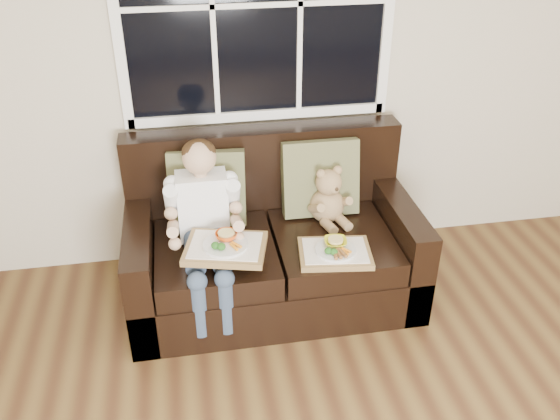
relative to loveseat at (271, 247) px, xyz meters
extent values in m
cube|color=beige|center=(0.39, 0.48, 1.04)|extent=(4.50, 0.02, 2.70)
cube|color=black|center=(0.00, 0.47, 1.34)|extent=(1.50, 0.02, 1.25)
cube|color=white|center=(0.00, 0.45, 0.69)|extent=(1.58, 0.04, 0.06)
cube|color=white|center=(-0.78, 0.45, 1.34)|extent=(0.06, 0.04, 1.37)
cube|color=white|center=(0.78, 0.45, 1.34)|extent=(0.06, 0.04, 1.37)
cube|color=white|center=(0.00, 0.45, 1.34)|extent=(1.50, 0.03, 0.03)
cube|color=black|center=(0.00, -0.07, -0.16)|extent=(1.70, 0.90, 0.30)
cube|color=black|center=(-0.77, -0.07, -0.01)|extent=(0.15, 0.90, 0.60)
cube|color=black|center=(0.78, -0.07, -0.01)|extent=(0.15, 0.90, 0.60)
cube|color=black|center=(0.00, 0.31, 0.32)|extent=(1.70, 0.18, 0.66)
cube|color=black|center=(-0.35, -0.15, 0.07)|extent=(0.68, 0.72, 0.15)
cube|color=black|center=(0.35, -0.15, 0.07)|extent=(0.68, 0.72, 0.15)
cube|color=olive|center=(-0.36, 0.15, 0.37)|extent=(0.47, 0.26, 0.46)
cube|color=olive|center=(0.33, 0.15, 0.37)|extent=(0.47, 0.22, 0.48)
cube|color=white|center=(-0.40, -0.02, 0.35)|extent=(0.28, 0.17, 0.39)
sphere|color=tan|center=(-0.40, -0.03, 0.65)|extent=(0.19, 0.19, 0.19)
ellipsoid|color=#322010|center=(-0.40, -0.01, 0.68)|extent=(0.19, 0.19, 0.13)
cylinder|color=#314057|center=(-0.47, -0.24, 0.19)|extent=(0.11, 0.35, 0.11)
cylinder|color=#314057|center=(-0.33, -0.24, 0.19)|extent=(0.11, 0.35, 0.11)
cylinder|color=#314057|center=(-0.47, -0.48, -0.02)|extent=(0.10, 0.10, 0.33)
cylinder|color=#314057|center=(-0.33, -0.48, -0.02)|extent=(0.10, 0.10, 0.33)
cylinder|color=tan|center=(-0.57, -0.15, 0.39)|extent=(0.07, 0.35, 0.27)
cylinder|color=tan|center=(-0.23, -0.15, 0.39)|extent=(0.07, 0.35, 0.27)
ellipsoid|color=tan|center=(0.35, 0.04, 0.24)|extent=(0.25, 0.23, 0.22)
sphere|color=tan|center=(0.35, 0.03, 0.40)|extent=(0.19, 0.19, 0.16)
sphere|color=tan|center=(0.30, 0.03, 0.47)|extent=(0.06, 0.06, 0.06)
sphere|color=tan|center=(0.41, 0.03, 0.47)|extent=(0.06, 0.06, 0.06)
sphere|color=tan|center=(0.35, -0.03, 0.39)|extent=(0.06, 0.06, 0.06)
sphere|color=#2F2215|center=(0.35, -0.06, 0.40)|extent=(0.02, 0.02, 0.02)
cylinder|color=tan|center=(0.30, -0.08, 0.17)|extent=(0.09, 0.13, 0.06)
cylinder|color=tan|center=(0.40, -0.08, 0.17)|extent=(0.09, 0.13, 0.06)
cube|color=olive|center=(-0.30, -0.33, 0.25)|extent=(0.49, 0.42, 0.04)
cube|color=silver|center=(-0.30, -0.33, 0.27)|extent=(0.43, 0.36, 0.01)
cylinder|color=silver|center=(-0.30, -0.34, 0.29)|extent=(0.24, 0.24, 0.02)
imported|color=#EE5714|center=(-0.29, -0.30, 0.31)|extent=(0.15, 0.15, 0.04)
cylinder|color=#F0E283|center=(-0.29, -0.30, 0.31)|extent=(0.09, 0.09, 0.02)
ellipsoid|color=#2B6C22|center=(-0.36, -0.38, 0.31)|extent=(0.04, 0.04, 0.04)
ellipsoid|color=#2B6C22|center=(-0.33, -0.40, 0.31)|extent=(0.04, 0.04, 0.04)
cylinder|color=orange|center=(-0.26, -0.39, 0.30)|extent=(0.05, 0.07, 0.02)
cube|color=olive|center=(0.30, -0.35, 0.16)|extent=(0.43, 0.35, 0.03)
cube|color=silver|center=(0.30, -0.35, 0.18)|extent=(0.38, 0.30, 0.01)
cylinder|color=silver|center=(0.30, -0.36, 0.19)|extent=(0.23, 0.23, 0.01)
imported|color=yellow|center=(0.31, -0.31, 0.21)|extent=(0.14, 0.14, 0.03)
cylinder|color=#F0E283|center=(0.31, -0.31, 0.21)|extent=(0.09, 0.09, 0.02)
ellipsoid|color=#2B6C22|center=(0.25, -0.39, 0.21)|extent=(0.04, 0.04, 0.04)
ellipsoid|color=#2B6C22|center=(0.28, -0.41, 0.21)|extent=(0.04, 0.04, 0.04)
cylinder|color=orange|center=(0.35, -0.40, 0.20)|extent=(0.04, 0.06, 0.02)
cylinder|color=brown|center=(0.30, -0.42, 0.20)|extent=(0.03, 0.08, 0.02)
camera|label=1|loc=(-0.47, -2.96, 2.05)|focal=38.00mm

